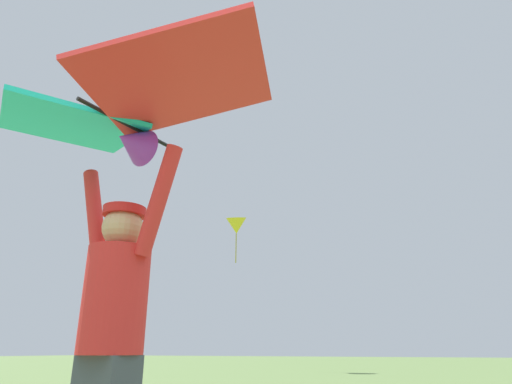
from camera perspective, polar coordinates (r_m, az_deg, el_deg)
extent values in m
cylinder|color=red|center=(2.54, -17.79, -13.13)|extent=(0.39, 0.39, 0.56)
sphere|color=tan|center=(2.61, -16.89, -4.50)|extent=(0.23, 0.23, 0.23)
cylinder|color=red|center=(2.63, -16.69, -2.51)|extent=(0.27, 0.27, 0.05)
cylinder|color=red|center=(2.45, -12.52, -1.01)|extent=(0.29, 0.13, 0.62)
cylinder|color=red|center=(2.84, -20.19, -2.83)|extent=(0.29, 0.13, 0.62)
cylinder|color=black|center=(2.83, -15.61, 8.03)|extent=(0.14, 0.80, 0.02)
cube|color=red|center=(2.51, -9.91, 14.07)|extent=(1.13, 1.04, 0.23)
cube|color=#19B2AD|center=(3.16, -22.95, 7.93)|extent=(1.22, 1.18, 0.23)
cone|color=purple|center=(2.79, -15.80, 6.21)|extent=(0.27, 0.23, 0.24)
cone|color=yellow|center=(23.34, -2.57, -4.41)|extent=(1.50, 1.59, 1.16)
cylinder|color=#A4921C|center=(23.05, -2.61, -7.26)|extent=(0.05, 0.05, 1.55)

